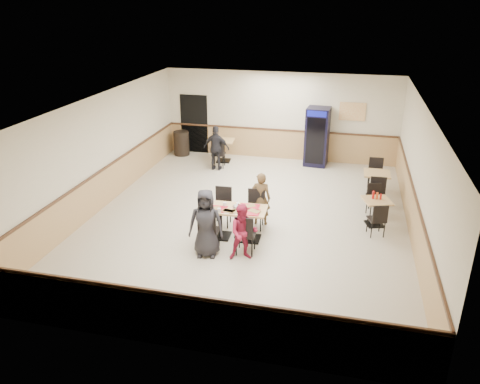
% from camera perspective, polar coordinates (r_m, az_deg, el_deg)
% --- Properties ---
extents(ground, '(10.00, 10.00, 0.00)m').
position_cam_1_polar(ground, '(12.13, 1.02, -3.18)').
color(ground, beige).
rests_on(ground, ground).
extents(room_shell, '(10.00, 10.00, 10.00)m').
position_cam_1_polar(room_shell, '(14.04, 10.40, 2.71)').
color(room_shell, silver).
rests_on(room_shell, ground).
extents(main_table, '(1.47, 0.78, 0.77)m').
position_cam_1_polar(main_table, '(10.93, -0.59, -3.23)').
color(main_table, black).
rests_on(main_table, ground).
extents(main_chairs, '(1.34, 1.74, 0.98)m').
position_cam_1_polar(main_chairs, '(10.95, -0.85, -3.33)').
color(main_chairs, black).
rests_on(main_chairs, ground).
extents(diner_woman_left, '(0.82, 0.60, 1.55)m').
position_cam_1_polar(diner_woman_left, '(10.15, -4.17, -3.82)').
color(diner_woman_left, black).
rests_on(diner_woman_left, ground).
extents(diner_woman_right, '(0.73, 0.64, 1.27)m').
position_cam_1_polar(diner_woman_right, '(10.05, 0.42, -4.94)').
color(diner_woman_right, maroon).
rests_on(diner_woman_right, ground).
extents(diner_man_opposite, '(0.52, 0.36, 1.36)m').
position_cam_1_polar(diner_man_opposite, '(11.58, 2.54, -0.82)').
color(diner_man_opposite, brown).
rests_on(diner_man_opposite, ground).
extents(lone_diner, '(0.86, 0.37, 1.47)m').
position_cam_1_polar(lone_diner, '(15.29, -2.90, 5.35)').
color(lone_diner, black).
rests_on(lone_diner, ground).
extents(tabletop_clutter, '(1.27, 0.66, 0.12)m').
position_cam_1_polar(tabletop_clutter, '(10.75, -0.70, -2.05)').
color(tabletop_clutter, '#B30B1F').
rests_on(tabletop_clutter, main_table).
extents(side_table_near, '(0.80, 0.80, 0.68)m').
position_cam_1_polar(side_table_near, '(12.07, 16.26, -1.92)').
color(side_table_near, black).
rests_on(side_table_near, ground).
extents(side_table_near_chair_south, '(0.50, 0.50, 0.87)m').
position_cam_1_polar(side_table_near_chair_south, '(11.58, 16.32, -3.12)').
color(side_table_near_chair_south, black).
rests_on(side_table_near_chair_south, ground).
extents(side_table_near_chair_north, '(0.50, 0.50, 0.87)m').
position_cam_1_polar(side_table_near_chair_north, '(12.58, 16.17, -0.99)').
color(side_table_near_chair_north, black).
rests_on(side_table_near_chair_north, ground).
extents(side_table_far, '(0.73, 0.73, 0.77)m').
position_cam_1_polar(side_table_far, '(13.66, 16.26, 1.26)').
color(side_table_far, black).
rests_on(side_table_far, ground).
extents(side_table_far_chair_south, '(0.46, 0.46, 0.97)m').
position_cam_1_polar(side_table_far_chair_south, '(13.10, 16.33, 0.21)').
color(side_table_far_chair_south, black).
rests_on(side_table_far_chair_south, ground).
extents(side_table_far_chair_north, '(0.46, 0.46, 0.97)m').
position_cam_1_polar(side_table_far_chair_north, '(14.24, 16.18, 2.05)').
color(side_table_far_chair_north, black).
rests_on(side_table_far_chair_north, ground).
extents(condiment_caddy, '(0.23, 0.06, 0.20)m').
position_cam_1_polar(condiment_caddy, '(11.99, 16.27, -0.43)').
color(condiment_caddy, '#B20E0C').
rests_on(condiment_caddy, side_table_near).
extents(back_table, '(0.78, 0.78, 0.76)m').
position_cam_1_polar(back_table, '(16.15, -2.04, 5.48)').
color(back_table, black).
rests_on(back_table, ground).
extents(back_table_chair_lone, '(0.49, 0.49, 0.97)m').
position_cam_1_polar(back_table_chair_lone, '(15.60, -2.63, 4.74)').
color(back_table_chair_lone, black).
rests_on(back_table_chair_lone, ground).
extents(pepsi_cooler, '(0.79, 0.80, 1.95)m').
position_cam_1_polar(pepsi_cooler, '(15.89, 9.37, 6.67)').
color(pepsi_cooler, black).
rests_on(pepsi_cooler, ground).
extents(trash_bin, '(0.55, 0.55, 0.86)m').
position_cam_1_polar(trash_bin, '(16.98, -7.15, 5.92)').
color(trash_bin, black).
rests_on(trash_bin, ground).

